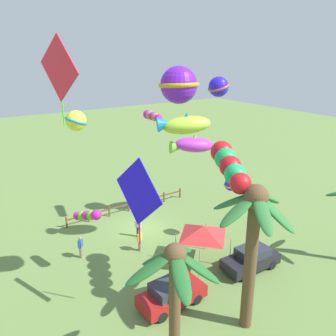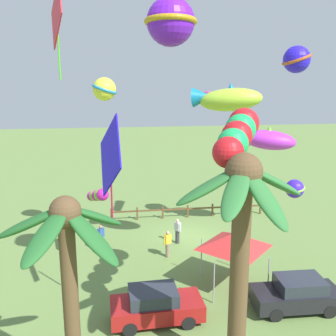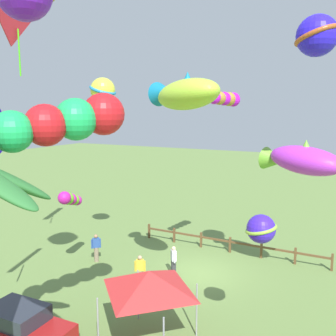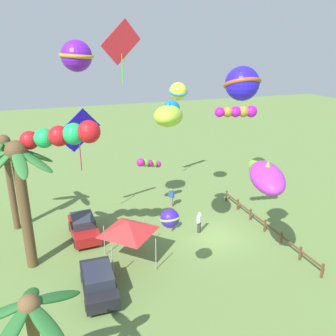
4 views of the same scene
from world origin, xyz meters
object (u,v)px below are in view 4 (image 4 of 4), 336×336
at_px(palm_tree_1, 20,178).
at_px(kite_fish_2, 169,115).
at_px(parked_car_1, 83,227).
at_px(palm_tree_0, 7,161).
at_px(kite_tube_8, 238,112).
at_px(kite_tube_10, 148,163).
at_px(kite_diamond_3, 78,132).
at_px(spectator_2, 171,197).
at_px(kite_ball_6, 242,84).
at_px(palm_tree_2, 32,328).
at_px(kite_ball_4, 178,91).
at_px(kite_diamond_0, 121,43).
at_px(kite_fish_1, 266,176).
at_px(kite_ball_5, 76,56).
at_px(spectator_1, 199,222).
at_px(kite_tube_9, 63,136).
at_px(festival_tent, 128,227).
at_px(kite_ball_7, 170,218).
at_px(spectator_0, 171,221).
at_px(parked_car_0, 99,281).

bearing_deg(palm_tree_1, kite_fish_2, -102.32).
bearing_deg(parked_car_1, palm_tree_0, 57.06).
height_order(parked_car_1, kite_tube_8, kite_tube_8).
bearing_deg(palm_tree_0, kite_tube_10, -92.27).
height_order(palm_tree_1, kite_diamond_3, kite_diamond_3).
relative_size(spectator_2, kite_ball_6, 0.93).
height_order(palm_tree_2, kite_ball_4, kite_ball_4).
bearing_deg(kite_diamond_0, kite_tube_10, -133.54).
xyz_separation_m(kite_fish_1, kite_tube_10, (10.56, 3.29, -2.27)).
distance_m(palm_tree_0, kite_ball_5, 9.25).
relative_size(kite_tube_8, kite_tube_10, 1.20).
height_order(kite_fish_1, kite_ball_5, kite_ball_5).
bearing_deg(spectator_1, kite_fish_1, -170.46).
height_order(kite_fish_2, kite_ball_4, kite_ball_4).
distance_m(spectator_1, kite_ball_6, 12.30).
xyz_separation_m(kite_ball_5, kite_tube_10, (3.18, -5.15, -8.15)).
distance_m(kite_fish_1, kite_ball_4, 10.61).
height_order(palm_tree_2, kite_diamond_0, kite_diamond_0).
bearing_deg(kite_ball_5, kite_tube_9, 150.21).
relative_size(festival_tent, kite_ball_7, 2.23).
xyz_separation_m(spectator_1, kite_fish_2, (-1.99, 3.05, 8.31)).
height_order(spectator_2, kite_tube_10, kite_tube_10).
distance_m(kite_ball_6, kite_ball_7, 7.35).
height_order(palm_tree_0, festival_tent, palm_tree_0).
bearing_deg(palm_tree_0, kite_ball_6, -136.29).
height_order(festival_tent, kite_diamond_0, kite_diamond_0).
distance_m(palm_tree_2, kite_ball_6, 12.46).
bearing_deg(kite_fish_2, festival_tent, 87.16).
bearing_deg(kite_ball_6, kite_fish_2, 21.83).
bearing_deg(spectator_0, palm_tree_2, 141.43).
height_order(palm_tree_2, spectator_1, palm_tree_2).
xyz_separation_m(kite_ball_5, kite_ball_7, (-6.99, -3.20, -7.63)).
height_order(palm_tree_0, spectator_1, palm_tree_0).
relative_size(spectator_2, kite_fish_1, 0.39).
xyz_separation_m(palm_tree_0, kite_fish_1, (-10.96, -13.33, 1.10)).
bearing_deg(kite_ball_6, parked_car_1, 37.25).
xyz_separation_m(kite_ball_4, kite_tube_8, (-6.38, -1.30, -0.51)).
xyz_separation_m(palm_tree_2, kite_ball_4, (14.53, -10.72, 5.43)).
distance_m(palm_tree_2, kite_ball_5, 14.71).
bearing_deg(spectator_1, kite_ball_6, 169.19).
bearing_deg(festival_tent, parked_car_1, 29.26).
bearing_deg(kite_fish_1, kite_ball_5, 48.82).
xyz_separation_m(palm_tree_0, spectator_1, (-5.12, -12.35, -4.40)).
relative_size(spectator_0, kite_diamond_0, 0.35).
height_order(parked_car_0, kite_fish_1, kite_fish_1).
xyz_separation_m(palm_tree_0, parked_car_1, (-2.90, -4.48, -4.46)).
bearing_deg(kite_fish_1, palm_tree_1, 65.27).
distance_m(palm_tree_2, kite_tube_10, 17.26).
bearing_deg(kite_ball_4, festival_tent, 137.71).
bearing_deg(parked_car_1, kite_diamond_0, -46.57).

